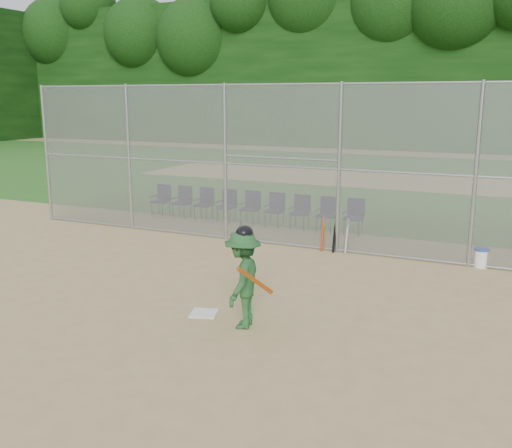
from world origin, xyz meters
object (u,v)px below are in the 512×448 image
at_px(batter_at_plate, 243,278).
at_px(chair_0, 161,200).
at_px(home_plate, 204,313).
at_px(water_cooler, 481,257).

bearing_deg(batter_at_plate, chair_0, 131.83).
relative_size(home_plate, batter_at_plate, 0.26).
bearing_deg(home_plate, batter_at_plate, -13.87).
bearing_deg(home_plate, chair_0, 128.56).
xyz_separation_m(home_plate, water_cooler, (4.16, 4.96, 0.20)).
relative_size(batter_at_plate, chair_0, 1.75).
height_order(home_plate, chair_0, chair_0).
distance_m(water_cooler, chair_0, 9.73).
height_order(home_plate, water_cooler, water_cooler).
relative_size(home_plate, chair_0, 0.46).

